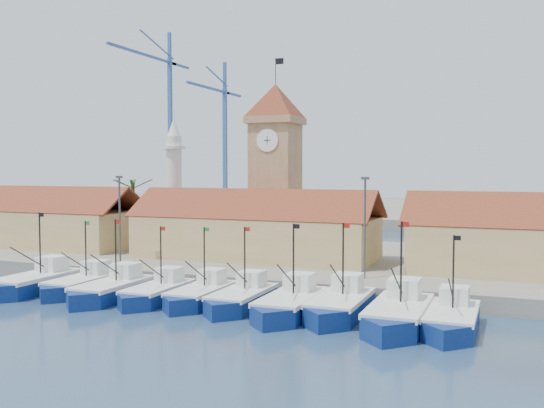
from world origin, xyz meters
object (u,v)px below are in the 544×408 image
at_px(clock_tower, 275,163).
at_px(minaret, 174,181).
at_px(boat_0, 33,284).
at_px(boat_5, 241,300).

height_order(clock_tower, minaret, clock_tower).
xyz_separation_m(boat_0, clock_tower, (14.17, 24.10, 11.17)).
xyz_separation_m(clock_tower, minaret, (-15.00, 2.00, -2.23)).
xyz_separation_m(boat_0, minaret, (-0.83, 26.11, 8.94)).
relative_size(boat_0, minaret, 0.62).
relative_size(boat_5, minaret, 0.56).
height_order(boat_0, boat_5, boat_0).
relative_size(boat_5, clock_tower, 0.40).
bearing_deg(boat_5, minaret, 130.08).
bearing_deg(boat_5, clock_tower, 104.65).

